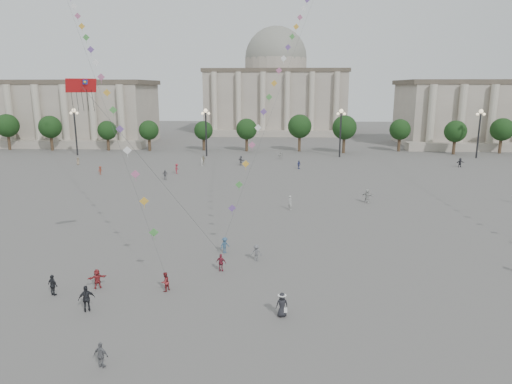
{
  "coord_description": "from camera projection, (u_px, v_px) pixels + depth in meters",
  "views": [
    {
      "loc": [
        1.4,
        -32.17,
        15.27
      ],
      "look_at": [
        -0.83,
        12.0,
        5.1
      ],
      "focal_mm": 32.0,
      "sensor_mm": 36.0,
      "label": 1
    }
  ],
  "objects": [
    {
      "name": "lamp_post_mid_east",
      "position": [
        341.0,
        124.0,
        100.55
      ],
      "size": [
        2.0,
        0.9,
        10.65
      ],
      "color": "#262628",
      "rests_on": "ground"
    },
    {
      "name": "tourist_0",
      "position": [
        221.0,
        263.0,
        38.63
      ],
      "size": [
        0.97,
        0.59,
        1.54
      ],
      "primitive_type": "imported",
      "rotation": [
        0.0,
        0.0,
        2.89
      ],
      "color": "maroon",
      "rests_on": "ground"
    },
    {
      "name": "person_crowd_7",
      "position": [
        367.0,
        196.0,
        61.61
      ],
      "size": [
        1.72,
        1.52,
        1.89
      ],
      "primitive_type": "imported",
      "rotation": [
        0.0,
        0.0,
        2.47
      ],
      "color": "#B8B9B4",
      "rests_on": "ground"
    },
    {
      "name": "hall_central",
      "position": [
        275.0,
        90.0,
        157.38
      ],
      "size": [
        48.3,
        34.3,
        35.5
      ],
      "color": "gray",
      "rests_on": "ground"
    },
    {
      "name": "person_crowd_17",
      "position": [
        177.0,
        169.0,
        82.49
      ],
      "size": [
        0.84,
        1.26,
        1.81
      ],
      "primitive_type": "imported",
      "rotation": [
        0.0,
        0.0,
        1.42
      ],
      "color": "#9E2B38",
      "rests_on": "ground"
    },
    {
      "name": "tourist_4",
      "position": [
        87.0,
        299.0,
        31.65
      ],
      "size": [
        1.2,
        0.93,
        1.9
      ],
      "primitive_type": "imported",
      "rotation": [
        0.0,
        0.0,
        3.63
      ],
      "color": "black",
      "rests_on": "ground"
    },
    {
      "name": "lamp_post_mid_west",
      "position": [
        206.0,
        124.0,
        102.02
      ],
      "size": [
        2.0,
        0.9,
        10.65
      ],
      "color": "#262628",
      "rests_on": "ground"
    },
    {
      "name": "tourist_1",
      "position": [
        53.0,
        285.0,
        34.1
      ],
      "size": [
        1.04,
        0.78,
        1.64
      ],
      "primitive_type": "imported",
      "rotation": [
        0.0,
        0.0,
        2.69
      ],
      "color": "black",
      "rests_on": "ground"
    },
    {
      "name": "kite_flyer_0",
      "position": [
        165.0,
        282.0,
        34.85
      ],
      "size": [
        0.88,
        0.93,
        1.52
      ],
      "primitive_type": "imported",
      "rotation": [
        0.0,
        0.0,
        4.16
      ],
      "color": "maroon",
      "rests_on": "ground"
    },
    {
      "name": "tree_row",
      "position": [
        273.0,
        129.0,
        109.51
      ],
      "size": [
        137.12,
        5.12,
        8.0
      ],
      "color": "#3D2A1E",
      "rests_on": "ground"
    },
    {
      "name": "person_crowd_6",
      "position": [
        256.0,
        253.0,
        40.94
      ],
      "size": [
        1.06,
        0.7,
        1.54
      ],
      "primitive_type": "imported",
      "rotation": [
        0.0,
        0.0,
        6.15
      ],
      "color": "#5E5E62",
      "rests_on": "ground"
    },
    {
      "name": "person_crowd_4",
      "position": [
        281.0,
        156.0,
        98.77
      ],
      "size": [
        1.5,
        1.3,
        1.64
      ],
      "primitive_type": "imported",
      "rotation": [
        0.0,
        0.0,
        3.79
      ],
      "color": "#B5B5B0",
      "rests_on": "ground"
    },
    {
      "name": "hall_west",
      "position": [
        7.0,
        112.0,
        127.98
      ],
      "size": [
        84.0,
        26.22,
        17.2
      ],
      "color": "gray",
      "rests_on": "ground"
    },
    {
      "name": "dragon_kite",
      "position": [
        84.0,
        96.0,
        34.29
      ],
      "size": [
        6.1,
        1.74,
        17.18
      ],
      "color": "red",
      "rests_on": "ground"
    },
    {
      "name": "person_crowd_9",
      "position": [
        460.0,
        163.0,
        89.07
      ],
      "size": [
        1.74,
        0.87,
        1.8
      ],
      "primitive_type": "imported",
      "rotation": [
        0.0,
        0.0,
        0.21
      ],
      "color": "black",
      "rests_on": "ground"
    },
    {
      "name": "person_crowd_12",
      "position": [
        241.0,
        160.0,
        91.29
      ],
      "size": [
        1.64,
        1.7,
        1.94
      ],
      "primitive_type": "imported",
      "rotation": [
        0.0,
        0.0,
        2.32
      ],
      "color": "slate",
      "rests_on": "ground"
    },
    {
      "name": "tourist_3",
      "position": [
        101.0,
        355.0,
        25.3
      ],
      "size": [
        0.95,
        0.6,
        1.51
      ],
      "primitive_type": "imported",
      "rotation": [
        0.0,
        0.0,
        2.86
      ],
      "color": "slate",
      "rests_on": "ground"
    },
    {
      "name": "tourist_2",
      "position": [
        97.0,
        279.0,
        35.35
      ],
      "size": [
        1.49,
        1.09,
        1.56
      ],
      "primitive_type": "imported",
      "rotation": [
        0.0,
        0.0,
        3.63
      ],
      "color": "#A02B30",
      "rests_on": "ground"
    },
    {
      "name": "person_crowd_20",
      "position": [
        203.0,
        160.0,
        92.54
      ],
      "size": [
        1.13,
        0.72,
        1.79
      ],
      "primitive_type": "imported",
      "rotation": [
        0.0,
        0.0,
        0.29
      ],
      "color": "gray",
      "rests_on": "ground"
    },
    {
      "name": "person_crowd_16",
      "position": [
        165.0,
        175.0,
        76.95
      ],
      "size": [
        1.09,
        0.81,
        1.72
      ],
      "primitive_type": "imported",
      "rotation": [
        0.0,
        0.0,
        0.44
      ],
      "color": "#59585C",
      "rests_on": "ground"
    },
    {
      "name": "person_crowd_10",
      "position": [
        202.0,
        162.0,
        90.76
      ],
      "size": [
        0.41,
        0.6,
        1.61
      ],
      "primitive_type": "imported",
      "rotation": [
        0.0,
        0.0,
        1.53
      ],
      "color": "silver",
      "rests_on": "ground"
    },
    {
      "name": "ground",
      "position": [
        259.0,
        292.0,
        34.8
      ],
      "size": [
        360.0,
        360.0,
        0.0
      ],
      "primitive_type": "plane",
      "color": "#575552",
      "rests_on": "ground"
    },
    {
      "name": "person_crowd_18",
      "position": [
        78.0,
        161.0,
        91.91
      ],
      "size": [
        0.82,
        0.87,
        1.49
      ],
      "primitive_type": "imported",
      "rotation": [
        0.0,
        0.0,
        0.92
      ],
      "color": "gray",
      "rests_on": "ground"
    },
    {
      "name": "lamp_post_far_west",
      "position": [
        75.0,
        123.0,
        103.49
      ],
      "size": [
        2.0,
        0.9,
        10.65
      ],
      "color": "#262628",
      "rests_on": "ground"
    },
    {
      "name": "kite_flyer_1",
      "position": [
        225.0,
        245.0,
        42.88
      ],
      "size": [
        1.11,
        1.11,
        1.55
      ],
      "primitive_type": "imported",
      "rotation": [
        0.0,
        0.0,
        0.78
      ],
      "color": "#315170",
      "rests_on": "ground"
    },
    {
      "name": "person_crowd_13",
      "position": [
        290.0,
        203.0,
        58.05
      ],
      "size": [
        0.75,
        0.81,
        1.86
      ],
      "primitive_type": "imported",
      "rotation": [
        0.0,
        0.0,
        2.15
      ],
      "color": "#B1B1AD",
      "rests_on": "ground"
    },
    {
      "name": "kite_train_west",
      "position": [
        78.0,
        22.0,
        56.56
      ],
      "size": [
        31.3,
        49.6,
        71.97
      ],
      "color": "#3F3F3F",
      "rests_on": "ground"
    },
    {
      "name": "person_crowd_0",
      "position": [
        299.0,
        165.0,
        87.28
      ],
      "size": [
        0.97,
        0.96,
        1.64
      ],
      "primitive_type": "imported",
      "rotation": [
        0.0,
        0.0,
        0.77
      ],
      "color": "navy",
      "rests_on": "ground"
    },
    {
      "name": "lamp_post_far_east",
      "position": [
        480.0,
        125.0,
        99.07
      ],
      "size": [
        2.0,
        0.9,
        10.65
      ],
      "color": "#262628",
      "rests_on": "ground"
    },
    {
      "name": "hat_person",
      "position": [
        282.0,
        304.0,
        30.93
      ],
      "size": [
        0.93,
        0.7,
        1.71
      ],
      "color": "black",
      "rests_on": "ground"
    },
    {
      "name": "kite_train_mid",
      "position": [
        305.0,
        10.0,
        63.03
      ],
      "size": [
        16.51,
        50.63,
        69.98
      ],
      "color": "#3F3F3F",
      "rests_on": "ground"
    },
    {
      "name": "person_crowd_2",
      "position": [
        100.0,
        170.0,
        81.43
      ],
      "size": [
        1.02,
        1.15,
        1.54
      ],
      "primitive_type": "imported",
      "rotation": [
        0.0,
        0.0,
        1.0
      ],
      "color": "brown",
      "rests_on": "ground"
    }
  ]
}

